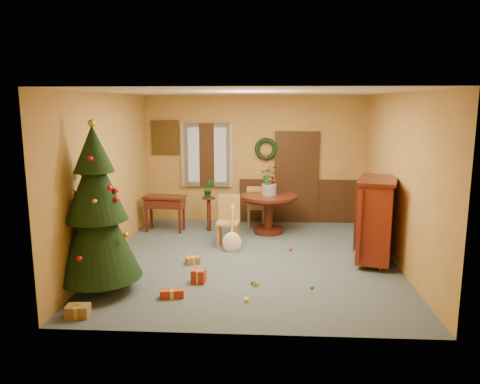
# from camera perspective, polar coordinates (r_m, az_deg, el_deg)

# --- Properties ---
(room_envelope) EXTENTS (5.50, 5.50, 5.50)m
(room_envelope) POSITION_cam_1_polar(r_m,az_deg,el_deg) (10.74, 2.92, 2.17)
(room_envelope) COLOR #3B4756
(room_envelope) RESTS_ON ground
(dining_table) EXTENTS (1.19, 1.19, 0.82)m
(dining_table) POSITION_cam_1_polar(r_m,az_deg,el_deg) (9.91, 3.52, -1.75)
(dining_table) COLOR black
(dining_table) RESTS_ON floor
(urn) EXTENTS (0.32, 0.32, 0.23)m
(urn) POSITION_cam_1_polar(r_m,az_deg,el_deg) (9.84, 3.55, 0.31)
(urn) COLOR slate
(urn) RESTS_ON dining_table
(centerpiece_plant) EXTENTS (0.36, 0.31, 0.40)m
(centerpiece_plant) POSITION_cam_1_polar(r_m,az_deg,el_deg) (9.79, 3.57, 2.13)
(centerpiece_plant) COLOR #1E4C23
(centerpiece_plant) RESTS_ON urn
(chair_near) EXTENTS (0.44, 0.44, 0.98)m
(chair_near) POSITION_cam_1_polar(r_m,az_deg,el_deg) (9.06, -1.41, -3.26)
(chair_near) COLOR #93633B
(chair_near) RESTS_ON floor
(chair_far) EXTENTS (0.41, 0.41, 0.93)m
(chair_far) POSITION_cam_1_polar(r_m,az_deg,el_deg) (10.40, 1.95, -1.57)
(chair_far) COLOR #93633B
(chair_far) RESTS_ON floor
(guitar) EXTENTS (0.39, 0.56, 0.82)m
(guitar) POSITION_cam_1_polar(r_m,az_deg,el_deg) (8.66, -1.00, -4.63)
(guitar) COLOR #F7F0CD
(guitar) RESTS_ON floor
(plant_stand) EXTENTS (0.29, 0.29, 0.74)m
(plant_stand) POSITION_cam_1_polar(r_m,az_deg,el_deg) (10.08, -3.81, -2.21)
(plant_stand) COLOR black
(plant_stand) RESTS_ON floor
(stand_plant) EXTENTS (0.26, 0.23, 0.40)m
(stand_plant) POSITION_cam_1_polar(r_m,az_deg,el_deg) (9.99, -3.85, 0.47)
(stand_plant) COLOR #19471E
(stand_plant) RESTS_ON plant_stand
(christmas_tree) EXTENTS (1.21, 1.21, 2.51)m
(christmas_tree) POSITION_cam_1_polar(r_m,az_deg,el_deg) (6.99, -17.07, -2.36)
(christmas_tree) COLOR #382111
(christmas_tree) RESTS_ON floor
(writing_desk) EXTENTS (0.91, 0.52, 0.77)m
(writing_desk) POSITION_cam_1_polar(r_m,az_deg,el_deg) (10.15, -9.15, -1.53)
(writing_desk) COLOR black
(writing_desk) RESTS_ON floor
(sideboard) EXTENTS (0.91, 1.28, 1.47)m
(sideboard) POSITION_cam_1_polar(r_m,az_deg,el_deg) (8.33, 16.27, -3.07)
(sideboard) COLOR #5F130A
(sideboard) RESTS_ON floor
(gift_a) EXTENTS (0.30, 0.24, 0.16)m
(gift_a) POSITION_cam_1_polar(r_m,az_deg,el_deg) (6.58, -19.15, -13.54)
(gift_a) COLOR brown
(gift_a) RESTS_ON floor
(gift_b) EXTENTS (0.22, 0.22, 0.21)m
(gift_b) POSITION_cam_1_polar(r_m,az_deg,el_deg) (7.34, -5.07, -10.17)
(gift_b) COLOR maroon
(gift_b) RESTS_ON floor
(gift_c) EXTENTS (0.28, 0.24, 0.13)m
(gift_c) POSITION_cam_1_polar(r_m,az_deg,el_deg) (8.16, -5.80, -8.28)
(gift_c) COLOR brown
(gift_c) RESTS_ON floor
(gift_d) EXTENTS (0.35, 0.19, 0.12)m
(gift_d) POSITION_cam_1_polar(r_m,az_deg,el_deg) (6.86, -8.31, -12.17)
(gift_d) COLOR maroon
(gift_d) RESTS_ON floor
(toy_a) EXTENTS (0.09, 0.07, 0.05)m
(toy_a) POSITION_cam_1_polar(r_m,az_deg,el_deg) (7.26, 1.68, -11.02)
(toy_a) COLOR #223F97
(toy_a) RESTS_ON floor
(toy_b) EXTENTS (0.06, 0.06, 0.06)m
(toy_b) POSITION_cam_1_polar(r_m,az_deg,el_deg) (7.18, 8.75, -11.37)
(toy_b) COLOR green
(toy_b) RESTS_ON floor
(toy_c) EXTENTS (0.06, 0.08, 0.05)m
(toy_c) POSITION_cam_1_polar(r_m,az_deg,el_deg) (6.68, 0.81, -13.02)
(toy_c) COLOR yellow
(toy_c) RESTS_ON floor
(toy_d) EXTENTS (0.06, 0.06, 0.06)m
(toy_d) POSITION_cam_1_polar(r_m,az_deg,el_deg) (8.85, 6.18, -6.99)
(toy_d) COLOR red
(toy_d) RESTS_ON floor
(toy_e) EXTENTS (0.09, 0.08, 0.05)m
(toy_e) POSITION_cam_1_polar(r_m,az_deg,el_deg) (7.20, 1.94, -11.21)
(toy_e) COLOR gold
(toy_e) RESTS_ON floor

